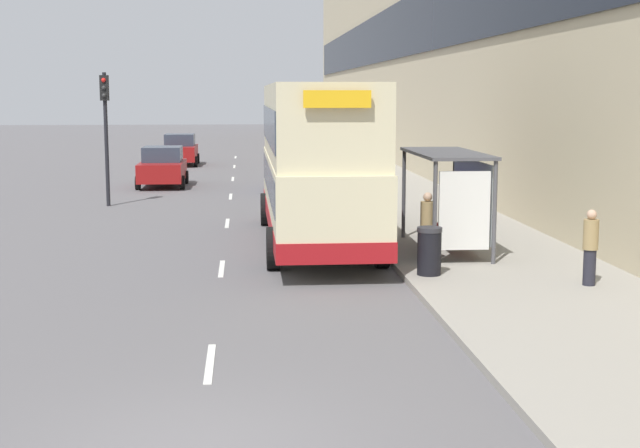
# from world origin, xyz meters

# --- Properties ---
(pavement) EXTENTS (5.00, 93.00, 0.14)m
(pavement) POSITION_xyz_m (6.50, 38.50, 0.07)
(pavement) COLOR gray
(pavement) RESTS_ON ground_plane
(terrace_facade) EXTENTS (3.10, 93.00, 16.58)m
(terrace_facade) POSITION_xyz_m (10.49, 38.50, 8.28)
(terrace_facade) COLOR #C6B793
(terrace_facade) RESTS_ON ground_plane
(lane_mark_0) EXTENTS (0.12, 2.00, 0.01)m
(lane_mark_0) POSITION_xyz_m (0.00, 3.35, 0.01)
(lane_mark_0) COLOR silver
(lane_mark_0) RESTS_ON ground_plane
(lane_mark_1) EXTENTS (0.12, 2.00, 0.01)m
(lane_mark_1) POSITION_xyz_m (0.00, 10.76, 0.01)
(lane_mark_1) COLOR silver
(lane_mark_1) RESTS_ON ground_plane
(lane_mark_2) EXTENTS (0.12, 2.00, 0.01)m
(lane_mark_2) POSITION_xyz_m (0.00, 18.16, 0.01)
(lane_mark_2) COLOR silver
(lane_mark_2) RESTS_ON ground_plane
(lane_mark_3) EXTENTS (0.12, 2.00, 0.01)m
(lane_mark_3) POSITION_xyz_m (0.00, 25.56, 0.01)
(lane_mark_3) COLOR silver
(lane_mark_3) RESTS_ON ground_plane
(lane_mark_4) EXTENTS (0.12, 2.00, 0.01)m
(lane_mark_4) POSITION_xyz_m (0.00, 32.97, 0.01)
(lane_mark_4) COLOR silver
(lane_mark_4) RESTS_ON ground_plane
(lane_mark_5) EXTENTS (0.12, 2.00, 0.01)m
(lane_mark_5) POSITION_xyz_m (0.00, 40.37, 0.01)
(lane_mark_5) COLOR silver
(lane_mark_5) RESTS_ON ground_plane
(lane_mark_6) EXTENTS (0.12, 2.00, 0.01)m
(lane_mark_6) POSITION_xyz_m (0.00, 47.77, 0.01)
(lane_mark_6) COLOR silver
(lane_mark_6) RESTS_ON ground_plane
(bus_shelter) EXTENTS (1.60, 4.20, 2.48)m
(bus_shelter) POSITION_xyz_m (5.77, 11.77, 1.88)
(bus_shelter) COLOR #4C4C51
(bus_shelter) RESTS_ON ground_plane
(double_decker_bus_near) EXTENTS (2.85, 10.99, 4.30)m
(double_decker_bus_near) POSITION_xyz_m (2.47, 13.98, 2.29)
(double_decker_bus_near) COLOR beige
(double_decker_bus_near) RESTS_ON ground_plane
(car_0) EXTENTS (2.07, 3.85, 1.78)m
(car_0) POSITION_xyz_m (-3.10, 41.57, 0.88)
(car_0) COLOR maroon
(car_0) RESTS_ON ground_plane
(car_1) EXTENTS (2.01, 4.29, 1.82)m
(car_1) POSITION_xyz_m (2.89, 27.73, 0.89)
(car_1) COLOR navy
(car_1) RESTS_ON ground_plane
(car_2) EXTENTS (2.08, 3.99, 1.75)m
(car_2) POSITION_xyz_m (-3.03, 29.74, 0.87)
(car_2) COLOR maroon
(car_2) RESTS_ON ground_plane
(pedestrian_at_shelter) EXTENTS (0.33, 0.33, 1.66)m
(pedestrian_at_shelter) POSITION_xyz_m (4.78, 10.37, 0.99)
(pedestrian_at_shelter) COLOR #23232D
(pedestrian_at_shelter) RESTS_ON ground_plane
(pedestrian_1) EXTENTS (0.31, 0.31, 1.58)m
(pedestrian_1) POSITION_xyz_m (7.62, 7.66, 0.95)
(pedestrian_1) COLOR #23232D
(pedestrian_1) RESTS_ON ground_plane
(litter_bin) EXTENTS (0.55, 0.55, 1.05)m
(litter_bin) POSITION_xyz_m (4.55, 9.00, 0.67)
(litter_bin) COLOR black
(litter_bin) RESTS_ON ground_plane
(traffic_light_far_kerb) EXTENTS (0.30, 0.32, 4.81)m
(traffic_light_far_kerb) POSITION_xyz_m (-4.40, 22.93, 3.24)
(traffic_light_far_kerb) COLOR black
(traffic_light_far_kerb) RESTS_ON ground_plane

